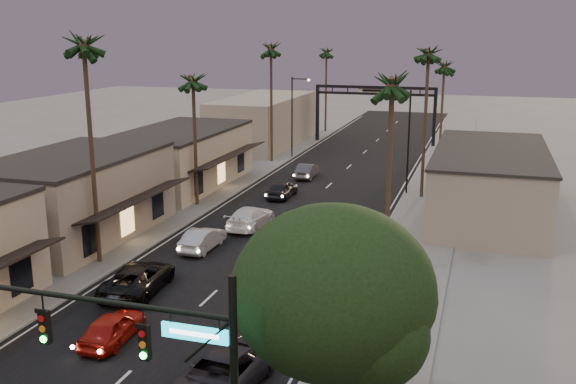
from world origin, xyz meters
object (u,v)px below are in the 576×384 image
Objects in this scene: palm_ra at (393,77)px; curbside_black at (317,277)px; oncoming_silver at (203,239)px; palm_far at (326,49)px; traffic_signal at (168,362)px; oncoming_pickup at (138,278)px; palm_ld at (271,45)px; arch at (375,100)px; streetlight_left at (294,111)px; palm_rb at (429,49)px; palm_lb at (83,39)px; palm_rc at (445,63)px; oncoming_red at (113,327)px; palm_lc at (193,76)px; corner_tree at (335,299)px; curbside_near at (220,375)px; streetlight_right at (406,133)px.

palm_ra reaches higher than curbside_black.
palm_ra is at bearing 170.73° from oncoming_silver.
palm_far is (-16.90, 54.00, 0.00)m from palm_ra.
traffic_signal is 1.50× the size of oncoming_pickup.
oncoming_pickup is (4.60, -36.27, -11.63)m from palm_ld.
palm_ld reaches higher than arch.
streetlight_left is at bearing -92.05° from oncoming_pickup.
palm_lb is at bearing -128.02° from palm_rb.
palm_rc reaches higher than streetlight_left.
oncoming_red is (6.44, -41.77, -11.72)m from palm_ld.
palm_lc is 0.86× the size of palm_rb.
palm_rb is (-0.88, 36.55, 6.44)m from corner_tree.
oncoming_pickup is 1.15× the size of curbside_black.
palm_ld is at bearing 112.70° from curbside_near.
palm_lc is at bearing -62.23° from oncoming_silver.
traffic_signal reaches higher than oncoming_red.
oncoming_silver is at bearing -124.38° from palm_rb.
palm_ra reaches higher than palm_rc.
corner_tree is 0.67× the size of palm_ra.
arch is at bearing 60.03° from streetlight_left.
palm_rb is at bearing 89.12° from curbside_near.
corner_tree is at bearing -86.11° from streetlight_right.
oncoming_red is at bearing 97.17° from oncoming_silver.
streetlight_right reaches higher than curbside_near.
palm_ra reaches higher than oncoming_red.
arch is 1.15× the size of palm_ra.
traffic_signal is 0.70× the size of palm_rc.
palm_rc is (1.68, 19.00, 5.14)m from streetlight_right.
oncoming_pickup is (-1.85, 5.50, 0.10)m from oncoming_red.
arch is at bearing -100.76° from oncoming_pickup.
traffic_signal is 35.46m from palm_lc.
palm_far reaches higher than curbside_black.
arch is 1.07× the size of palm_rb.
palm_ld reaches higher than palm_far.
arch is at bearing 103.83° from curbside_black.
palm_ld is 19.51m from palm_rc.
traffic_signal is 18.14m from oncoming_pickup.
palm_lb is (-15.52, -23.00, 8.06)m from streetlight_right.
oncoming_silver is (-12.20, 2.17, -10.73)m from palm_ra.
palm_ld is at bearing -90.75° from palm_far.
streetlight_right is 1.82× the size of curbside_black.
curbside_near is (12.83, -11.38, -12.59)m from palm_lb.
palm_lc is 42.01m from palm_far.
oncoming_red is at bearing 102.26° from oncoming_pickup.
traffic_signal is 75.58m from palm_far.
corner_tree is 0.98× the size of streetlight_right.
oncoming_silver is at bearing -86.47° from oncoming_red.
arch reaches higher than oncoming_silver.
curbside_black is (12.08, -36.09, -4.61)m from streetlight_left.
corner_tree is at bearing 125.75° from oncoming_silver.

